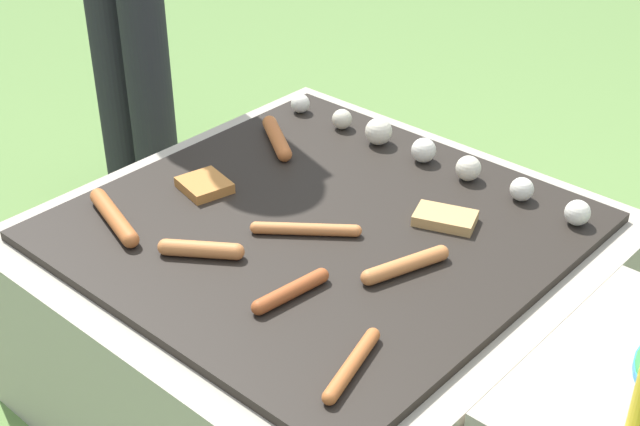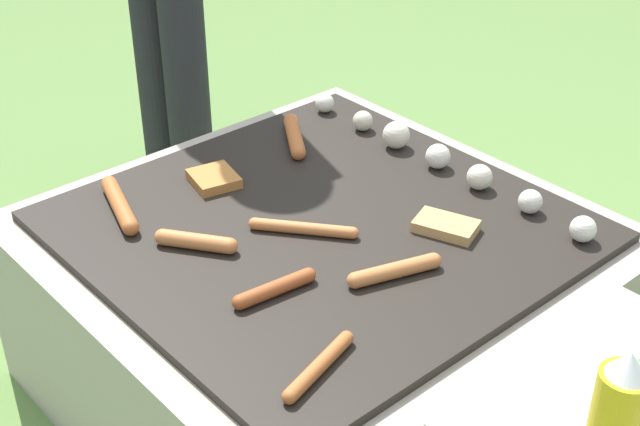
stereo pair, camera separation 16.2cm
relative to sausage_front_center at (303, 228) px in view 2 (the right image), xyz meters
The scene contains 13 objects.
ground_plane 0.42m from the sausage_front_center, 99.81° to the left, with size 14.00×14.00×0.00m, color #608442.
grill 0.22m from the sausage_front_center, 99.81° to the left, with size 0.93×0.93×0.40m.
sausage_front_center is the anchor object (origin of this frame).
sausage_back_center 0.20m from the sausage_front_center, ahead, with size 0.07×0.17×0.03m.
sausage_back_left 0.19m from the sausage_front_center, 116.87° to the right, with size 0.13×0.10×0.03m.
sausage_mid_left 0.36m from the sausage_front_center, 142.56° to the left, with size 0.16×0.12×0.03m.
sausage_back_right 0.35m from the sausage_front_center, 143.65° to the right, with size 0.20×0.08×0.03m.
sausage_front_right 0.37m from the sausage_front_center, 36.90° to the right, with size 0.06×0.17×0.02m.
sausage_mid_right 0.19m from the sausage_front_center, 54.59° to the right, with size 0.04×0.15×0.03m.
bread_slice_left 0.26m from the sausage_front_center, 50.60° to the left, with size 0.13×0.10×0.02m.
bread_slice_right 0.26m from the sausage_front_center, behind, with size 0.11×0.10×0.02m.
mushroom_row 0.36m from the sausage_front_center, 90.70° to the left, with size 0.75×0.06×0.06m.
condiment_bottle 0.69m from the sausage_front_center, ahead, with size 0.06×0.06×0.21m.
Camera 2 is at (1.03, -0.91, 1.27)m, focal length 50.00 mm.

